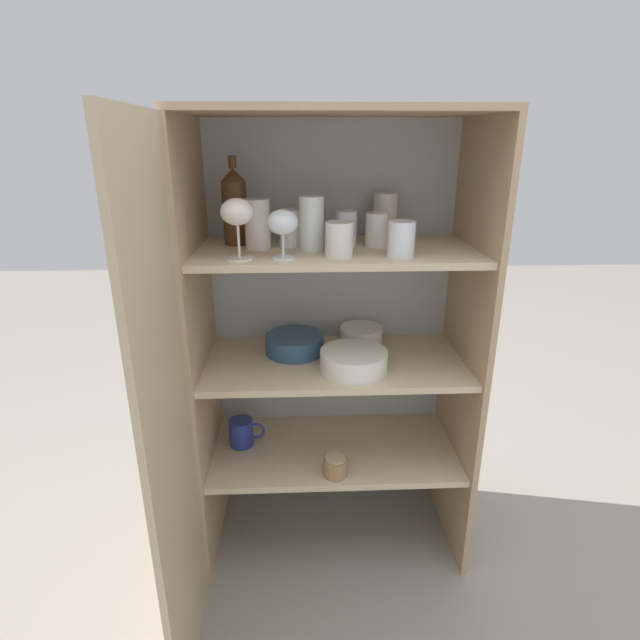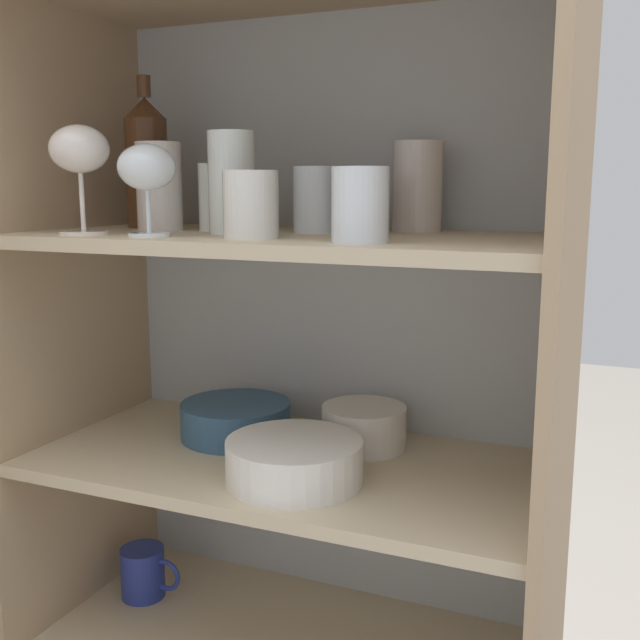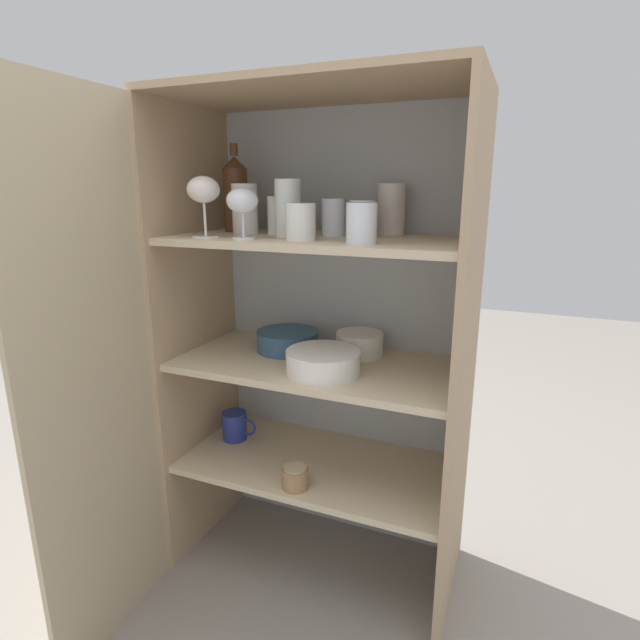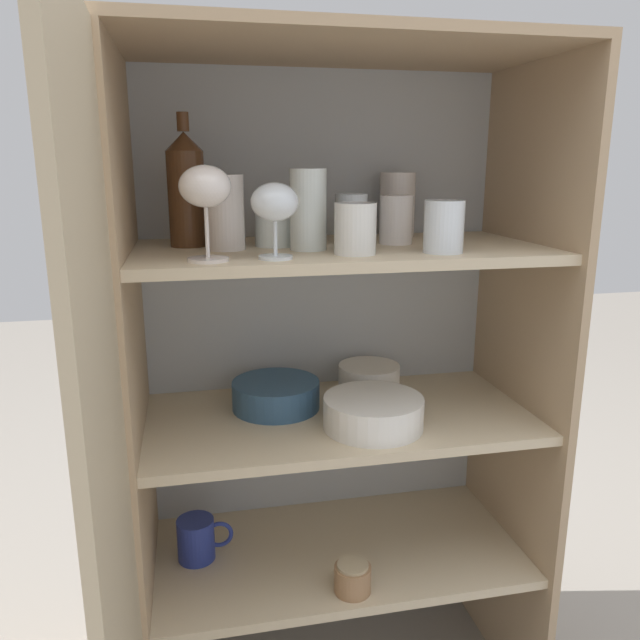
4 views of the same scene
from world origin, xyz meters
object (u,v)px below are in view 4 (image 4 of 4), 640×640
Objects in this scene: wine_bottle at (186,189)px; mixing_bowl_large at (276,393)px; plate_stack_white at (373,412)px; storage_jar at (353,578)px; coffee_mug_primary at (197,539)px; serving_bowl_small at (369,378)px.

wine_bottle is 1.35× the size of mixing_bowl_large.
mixing_bowl_large is at bearing 141.43° from plate_stack_white.
plate_stack_white reaches higher than storage_jar.
wine_bottle is at bearing 143.50° from storage_jar.
coffee_mug_primary is (-0.36, 0.11, -0.31)m from plate_stack_white.
wine_bottle is at bearing 177.94° from mixing_bowl_large.
mixing_bowl_large is 2.53× the size of storage_jar.
plate_stack_white is 0.33m from storage_jar.
storage_jar is (0.12, -0.21, -0.33)m from mixing_bowl_large.
serving_bowl_small is 1.16× the size of coffee_mug_primary.
mixing_bowl_large is at bearing -169.91° from serving_bowl_small.
mixing_bowl_large reaches higher than coffee_mug_primary.
storage_jar is at bearing -59.74° from mixing_bowl_large.
serving_bowl_small is at bearing 67.98° from storage_jar.
storage_jar is (-0.06, -0.07, -0.32)m from plate_stack_white.
plate_stack_white is at bearing -103.56° from serving_bowl_small.
coffee_mug_primary reaches higher than storage_jar.
mixing_bowl_large reaches higher than storage_jar.
coffee_mug_primary is 1.62× the size of storage_jar.
mixing_bowl_large is (-0.18, 0.14, 0.00)m from plate_stack_white.
coffee_mug_primary is (-0.18, -0.03, -0.31)m from mixing_bowl_large.
wine_bottle is 2.10× the size of coffee_mug_primary.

